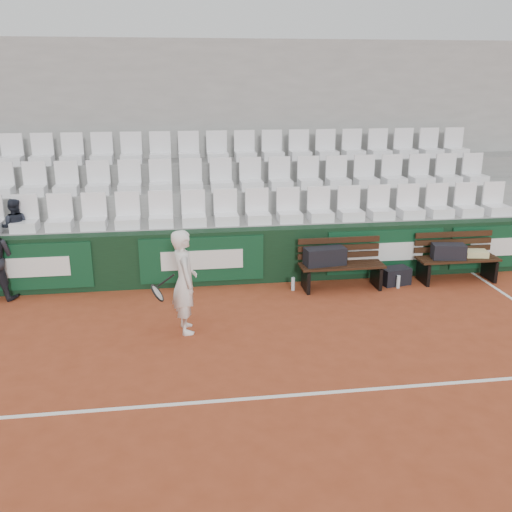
{
  "coord_description": "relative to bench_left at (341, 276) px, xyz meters",
  "views": [
    {
      "loc": [
        -0.61,
        -5.86,
        3.65
      ],
      "look_at": [
        0.57,
        2.4,
        1.0
      ],
      "focal_mm": 40.0,
      "sensor_mm": 36.0,
      "label": 1
    }
  ],
  "objects": [
    {
      "name": "ground",
      "position": [
        -2.25,
        -3.41,
        -0.23
      ],
      "size": [
        80.0,
        80.0,
        0.0
      ],
      "primitive_type": "plane",
      "color": "#9A3F22",
      "rests_on": "ground"
    },
    {
      "name": "court_baseline",
      "position": [
        -2.25,
        -3.41,
        -0.22
      ],
      "size": [
        18.0,
        0.06,
        0.01
      ],
      "primitive_type": "cube",
      "color": "white",
      "rests_on": "ground"
    },
    {
      "name": "back_barrier",
      "position": [
        -2.18,
        0.58,
        0.28
      ],
      "size": [
        18.0,
        0.34,
        1.0
      ],
      "color": "black",
      "rests_on": "ground"
    },
    {
      "name": "grandstand_tier_front",
      "position": [
        -2.25,
        1.22,
        0.28
      ],
      "size": [
        18.0,
        0.95,
        1.0
      ],
      "primitive_type": "cube",
      "color": "#959593",
      "rests_on": "ground"
    },
    {
      "name": "grandstand_tier_mid",
      "position": [
        -2.25,
        2.17,
        0.5
      ],
      "size": [
        18.0,
        0.95,
        1.45
      ],
      "primitive_type": "cube",
      "color": "gray",
      "rests_on": "ground"
    },
    {
      "name": "grandstand_tier_back",
      "position": [
        -2.25,
        3.12,
        0.72
      ],
      "size": [
        18.0,
        0.95,
        1.9
      ],
      "primitive_type": "cube",
      "color": "gray",
      "rests_on": "ground"
    },
    {
      "name": "grandstand_rear_wall",
      "position": [
        -2.25,
        3.74,
        1.98
      ],
      "size": [
        18.0,
        0.3,
        4.4
      ],
      "primitive_type": "cube",
      "color": "#979794",
      "rests_on": "ground"
    },
    {
      "name": "seat_row_front",
      "position": [
        -2.25,
        1.04,
        1.09
      ],
      "size": [
        11.9,
        0.44,
        0.63
      ],
      "primitive_type": "cube",
      "color": "white",
      "rests_on": "grandstand_tier_front"
    },
    {
      "name": "seat_row_mid",
      "position": [
        -2.25,
        1.99,
        1.54
      ],
      "size": [
        11.9,
        0.44,
        0.63
      ],
      "primitive_type": "cube",
      "color": "white",
      "rests_on": "grandstand_tier_mid"
    },
    {
      "name": "seat_row_back",
      "position": [
        -2.25,
        2.94,
        1.99
      ],
      "size": [
        11.9,
        0.44,
        0.63
      ],
      "primitive_type": "cube",
      "color": "silver",
      "rests_on": "grandstand_tier_back"
    },
    {
      "name": "bench_left",
      "position": [
        0.0,
        0.0,
        0.0
      ],
      "size": [
        1.5,
        0.56,
        0.45
      ],
      "primitive_type": "cube",
      "color": "black",
      "rests_on": "ground"
    },
    {
      "name": "bench_right",
      "position": [
        2.23,
        0.08,
        0.0
      ],
      "size": [
        1.5,
        0.56,
        0.45
      ],
      "primitive_type": "cube",
      "color": "#311B0E",
      "rests_on": "ground"
    },
    {
      "name": "sports_bag_left",
      "position": [
        -0.31,
        0.04,
        0.38
      ],
      "size": [
        0.75,
        0.4,
        0.31
      ],
      "primitive_type": "cube",
      "rotation": [
        0.0,
        0.0,
        0.13
      ],
      "color": "black",
      "rests_on": "bench_left"
    },
    {
      "name": "sports_bag_right",
      "position": [
        2.01,
        0.05,
        0.36
      ],
      "size": [
        0.62,
        0.36,
        0.27
      ],
      "primitive_type": "cube",
      "rotation": [
        0.0,
        0.0,
        -0.16
      ],
      "color": "black",
      "rests_on": "bench_right"
    },
    {
      "name": "towel",
      "position": [
        2.59,
        0.12,
        0.28
      ],
      "size": [
        0.44,
        0.35,
        0.11
      ],
      "primitive_type": "cube",
      "rotation": [
        0.0,
        0.0,
        -0.18
      ],
      "color": "#D4CB89",
      "rests_on": "bench_right"
    },
    {
      "name": "sports_bag_ground",
      "position": [
        1.04,
        0.07,
        -0.07
      ],
      "size": [
        0.56,
        0.41,
        0.31
      ],
      "primitive_type": "cube",
      "rotation": [
        0.0,
        0.0,
        0.2
      ],
      "color": "black",
      "rests_on": "ground"
    },
    {
      "name": "water_bottle_near",
      "position": [
        -0.87,
        0.03,
        -0.11
      ],
      "size": [
        0.07,
        0.07,
        0.23
      ],
      "primitive_type": "cylinder",
      "color": "silver",
      "rests_on": "ground"
    },
    {
      "name": "water_bottle_far",
      "position": [
        1.02,
        -0.13,
        -0.11
      ],
      "size": [
        0.07,
        0.07,
        0.23
      ],
      "primitive_type": "cylinder",
      "color": "silver",
      "rests_on": "ground"
    },
    {
      "name": "tennis_player",
      "position": [
        -2.79,
        -1.39,
        0.55
      ],
      "size": [
        0.72,
        0.62,
        1.56
      ],
      "color": "white",
      "rests_on": "ground"
    },
    {
      "name": "spectator_c",
      "position": [
        -5.73,
        1.09,
        1.29
      ],
      "size": [
        0.52,
        0.41,
        1.03
      ],
      "primitive_type": "imported",
      "rotation": [
        0.0,
        0.0,
        3.19
      ],
      "color": "black",
      "rests_on": "grandstand_tier_front"
    }
  ]
}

